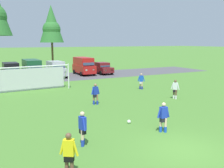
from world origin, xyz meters
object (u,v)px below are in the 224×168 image
object	(u,v)px
player_defender_far	(83,129)
parked_car_slot_center_right	(84,65)
player_winger_right	(141,81)
parked_car_slot_center	(56,69)
player_striker_near	(95,94)
parked_car_slot_left	(11,71)
player_winger_left	(163,117)
player_midfield_center	(175,89)
soccer_goal	(31,78)
soccer_ball	(129,122)
referee	(69,155)
parked_car_slot_center_left	(32,69)
parked_car_slot_right	(102,68)

from	to	relation	value
player_defender_far	parked_car_slot_center_right	world-z (taller)	parked_car_slot_center_right
player_defender_far	player_winger_right	distance (m)	14.93
parked_car_slot_center	player_striker_near	bearing A→B (deg)	-95.28
player_winger_right	parked_car_slot_left	bearing A→B (deg)	129.06
player_winger_left	player_winger_right	world-z (taller)	same
player_midfield_center	parked_car_slot_center_right	distance (m)	18.78
parked_car_slot_center_right	player_defender_far	bearing A→B (deg)	-111.63
soccer_goal	player_striker_near	bearing A→B (deg)	-67.89
soccer_ball	parked_car_slot_left	world-z (taller)	parked_car_slot_left
referee	player_striker_near	world-z (taller)	same
player_defender_far	parked_car_slot_left	distance (m)	24.08
soccer_ball	soccer_goal	xyz separation A→B (m)	(-3.19, 13.37, 1.18)
player_striker_near	parked_car_slot_center	bearing A→B (deg)	84.72
soccer_ball	player_midfield_center	size ratio (longest dim) A/B	0.13
parked_car_slot_left	parked_car_slot_center_left	size ratio (longest dim) A/B	0.96
player_striker_near	player_defender_far	xyz separation A→B (m)	(-3.76, -6.94, 0.00)
soccer_goal	parked_car_slot_center_left	xyz separation A→B (m)	(1.61, 8.06, 0.05)
player_winger_right	parked_car_slot_center_right	world-z (taller)	parked_car_slot_center_right
parked_car_slot_left	parked_car_slot_center	world-z (taller)	same
player_striker_near	parked_car_slot_center	distance (m)	16.77
player_striker_near	player_winger_right	size ratio (longest dim) A/B	1.00
parked_car_slot_center	player_winger_right	bearing A→B (deg)	-68.26
player_striker_near	player_winger_left	xyz separation A→B (m)	(0.71, -7.28, 0.00)
player_midfield_center	parked_car_slot_center_left	bearing A→B (deg)	115.79
referee	player_midfield_center	world-z (taller)	same
referee	parked_car_slot_right	bearing A→B (deg)	62.07
player_midfield_center	referee	bearing A→B (deg)	-146.33
player_midfield_center	player_winger_left	distance (m)	8.50
player_striker_near	player_winger_left	world-z (taller)	same
parked_car_slot_center_left	parked_car_slot_center	distance (m)	3.30
soccer_ball	parked_car_slot_center_right	world-z (taller)	parked_car_slot_center_right
soccer_goal	player_winger_left	world-z (taller)	soccer_goal
player_striker_near	player_winger_left	distance (m)	7.32
parked_car_slot_center	soccer_ball	bearing A→B (deg)	-94.40
player_defender_far	parked_car_slot_center	distance (m)	24.22
player_winger_right	parked_car_slot_right	distance (m)	13.37
soccer_ball	parked_car_slot_center	distance (m)	21.95
referee	parked_car_slot_center_right	xyz separation A→B (m)	(11.10, 26.73, 0.52)
parked_car_slot_center	soccer_goal	bearing A→B (deg)	-119.85
soccer_ball	player_defender_far	distance (m)	4.09
player_defender_far	soccer_ball	bearing A→B (deg)	26.06
player_winger_left	referee	bearing A→B (deg)	-161.01
soccer_goal	player_winger_right	distance (m)	11.05
referee	player_winger_right	bearing A→B (deg)	47.42
parked_car_slot_center_left	parked_car_slot_center_right	bearing A→B (deg)	8.61
parked_car_slot_center_left	referee	bearing A→B (deg)	-97.75
referee	player_winger_left	size ratio (longest dim) A/B	1.00
referee	parked_car_slot_center_left	xyz separation A→B (m)	(3.48, 25.58, 0.52)
referee	player_striker_near	xyz separation A→B (m)	(5.20, 9.31, 0.00)
player_striker_near	parked_car_slot_center	xyz separation A→B (m)	(1.54, 16.70, 0.29)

